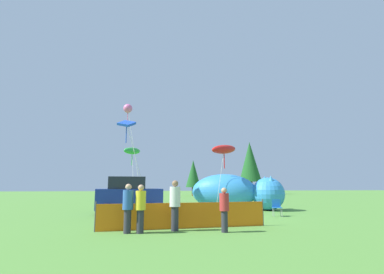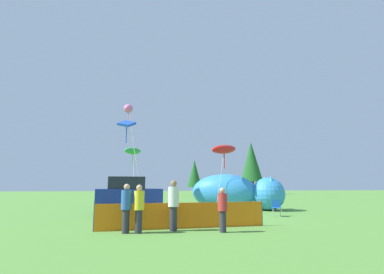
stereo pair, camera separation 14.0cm
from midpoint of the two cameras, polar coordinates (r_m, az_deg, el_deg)
ground_plane at (r=16.29m, az=3.32°, el=-15.04°), size 120.00×120.00×0.00m
parked_car at (r=18.46m, az=-12.28°, el=-10.85°), size 4.00×2.31×2.16m
folding_chair at (r=17.38m, az=15.61°, el=-12.55°), size 0.60×0.60×0.91m
inflatable_cat at (r=20.89m, az=8.02°, el=-10.56°), size 6.33×3.98×2.41m
safety_fence at (r=12.28m, az=-1.71°, el=-14.71°), size 6.82×0.76×1.10m
spectator_in_blue_shirt at (r=11.22m, az=-10.13°, el=-12.90°), size 0.37×0.37×1.71m
spectator_in_green_shirt at (r=11.62m, az=-3.62°, el=-12.44°), size 0.41×0.41×1.88m
spectator_in_red_shirt at (r=11.30m, az=-12.48°, el=-12.72°), size 0.38×0.38×1.74m
spectator_in_white_shirt at (r=11.33m, az=5.81°, el=-13.25°), size 0.35×0.35×1.60m
kite_red_lizard at (r=20.39m, az=5.93°, el=-2.37°), size 2.51×2.24×4.56m
kite_pink_octopus at (r=25.22m, az=-12.26°, el=5.23°), size 1.80×1.77×8.23m
kite_blue_box at (r=20.35m, az=-12.49°, el=2.26°), size 2.28×1.32×6.05m
kite_green_fish at (r=27.36m, az=-11.48°, el=-2.63°), size 1.80×3.62×5.05m
horizon_tree_east at (r=52.65m, az=10.90°, el=-4.65°), size 3.76×3.76×8.97m
horizon_tree_west at (r=44.87m, az=0.14°, el=-7.02°), size 2.20×2.20×5.25m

